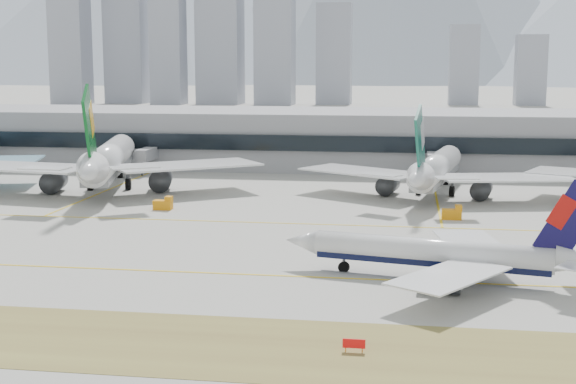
% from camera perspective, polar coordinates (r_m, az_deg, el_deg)
% --- Properties ---
extents(ground, '(3000.00, 3000.00, 0.00)m').
position_cam_1_polar(ground, '(112.89, -6.10, -5.07)').
color(ground, '#9E9C94').
rests_on(ground, ground).
extents(taxiing_airliner, '(41.76, 35.81, 14.14)m').
position_cam_1_polar(taxiing_airliner, '(104.64, 10.95, -4.39)').
color(taxiing_airliner, white).
rests_on(taxiing_airliner, ground).
extents(widebody_eva, '(66.20, 65.97, 24.28)m').
position_cam_1_polar(widebody_eva, '(180.06, -12.69, 2.12)').
color(widebody_eva, white).
rests_on(widebody_eva, ground).
extents(widebody_cathay, '(56.97, 56.43, 20.62)m').
position_cam_1_polar(widebody_cathay, '(171.34, 10.41, 1.52)').
color(widebody_cathay, white).
rests_on(widebody_cathay, ground).
extents(terminal, '(280.00, 43.10, 15.00)m').
position_cam_1_polar(terminal, '(223.36, 1.33, 3.90)').
color(terminal, gray).
rests_on(terminal, ground).
extents(hold_sign_right, '(2.20, 0.15, 1.35)m').
position_cam_1_polar(hold_sign_right, '(78.61, 4.71, -10.71)').
color(hold_sign_right, red).
rests_on(hold_sign_right, ground).
extents(gse_c, '(3.55, 2.00, 2.60)m').
position_cam_1_polar(gse_c, '(146.75, 11.62, -1.51)').
color(gse_c, orange).
rests_on(gse_c, ground).
extents(gse_b, '(3.55, 2.00, 2.60)m').
position_cam_1_polar(gse_b, '(155.18, -8.83, -0.86)').
color(gse_b, orange).
rests_on(gse_b, ground).
extents(city_skyline, '(342.00, 49.80, 140.00)m').
position_cam_1_polar(city_skyline, '(575.75, -5.07, 11.21)').
color(city_skyline, '#8F94A3').
rests_on(city_skyline, ground).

